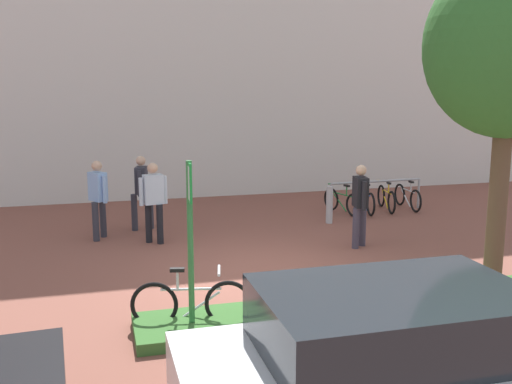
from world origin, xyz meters
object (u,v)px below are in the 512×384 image
(parking_sign_post, at_px, (190,222))
(person_shirt_blue, at_px, (153,198))
(bike_rack_cluster, at_px, (376,198))
(person_suited_dark, at_px, (142,188))
(car_white_hatch, at_px, (406,369))
(person_suited_navy, at_px, (360,201))
(bollard_steel, at_px, (329,205))
(person_shirt_white, at_px, (98,195))
(tree_sidewalk, at_px, (509,47))
(bike_at_sign, at_px, (191,303))

(parking_sign_post, relative_size, person_shirt_blue, 1.37)
(bike_rack_cluster, xyz_separation_m, person_shirt_blue, (-5.97, -1.68, 0.64))
(person_suited_dark, height_order, car_white_hatch, person_suited_dark)
(bike_rack_cluster, relative_size, person_suited_navy, 1.55)
(bollard_steel, height_order, person_shirt_blue, person_shirt_blue)
(parking_sign_post, distance_m, person_shirt_white, 5.56)
(bike_rack_cluster, height_order, car_white_hatch, car_white_hatch)
(person_suited_navy, height_order, person_shirt_blue, same)
(tree_sidewalk, relative_size, bike_rack_cluster, 1.97)
(bike_rack_cluster, distance_m, car_white_hatch, 10.42)
(bike_at_sign, xyz_separation_m, person_suited_navy, (3.99, 3.13, 0.63))
(person_suited_dark, relative_size, person_shirt_white, 1.00)
(parking_sign_post, bearing_deg, person_suited_navy, 39.76)
(bike_rack_cluster, xyz_separation_m, bollard_steel, (-1.70, -0.95, 0.10))
(parking_sign_post, bearing_deg, person_suited_dark, 91.82)
(parking_sign_post, bearing_deg, bike_rack_cluster, 47.33)
(bike_at_sign, bearing_deg, car_white_hatch, -65.08)
(bike_rack_cluster, distance_m, person_suited_dark, 6.17)
(tree_sidewalk, xyz_separation_m, car_white_hatch, (-3.12, -2.92, -3.09))
(parking_sign_post, height_order, bike_rack_cluster, parking_sign_post)
(person_shirt_white, relative_size, car_white_hatch, 0.40)
(parking_sign_post, height_order, person_suited_navy, parking_sign_post)
(tree_sidewalk, xyz_separation_m, person_shirt_blue, (-4.68, 4.84, -2.87))
(parking_sign_post, distance_m, car_white_hatch, 3.46)
(bollard_steel, xyz_separation_m, person_shirt_blue, (-4.27, -0.72, 0.53))
(bollard_steel, relative_size, person_suited_dark, 0.52)
(tree_sidewalk, height_order, bike_rack_cluster, tree_sidewalk)
(tree_sidewalk, xyz_separation_m, bike_at_sign, (-4.61, 0.29, -3.50))
(parking_sign_post, distance_m, person_shirt_blue, 4.79)
(bike_rack_cluster, height_order, person_suited_dark, person_suited_dark)
(person_shirt_blue, xyz_separation_m, person_shirt_white, (-1.12, 0.65, 0.00))
(person_suited_navy, height_order, car_white_hatch, person_suited_navy)
(bike_at_sign, xyz_separation_m, bollard_steel, (4.20, 5.28, 0.10))
(bike_rack_cluster, relative_size, person_shirt_white, 1.55)
(bike_at_sign, distance_m, bollard_steel, 6.74)
(car_white_hatch, bearing_deg, person_shirt_blue, 101.37)
(tree_sidewalk, bearing_deg, person_suited_navy, 100.39)
(parking_sign_post, relative_size, bike_at_sign, 1.43)
(tree_sidewalk, bearing_deg, parking_sign_post, 178.99)
(tree_sidewalk, distance_m, bike_at_sign, 5.80)
(parking_sign_post, xyz_separation_m, bollard_steel, (4.23, 5.48, -1.10))
(tree_sidewalk, xyz_separation_m, bike_rack_cluster, (1.29, 6.52, -3.50))
(person_shirt_blue, bearing_deg, bike_rack_cluster, 15.67)
(person_suited_dark, bearing_deg, parking_sign_post, -88.18)
(bike_rack_cluster, height_order, person_shirt_blue, person_shirt_blue)
(bike_rack_cluster, relative_size, person_shirt_blue, 1.55)
(bollard_steel, bearing_deg, bike_rack_cluster, 29.18)
(person_suited_navy, bearing_deg, car_white_hatch, -111.48)
(person_shirt_blue, distance_m, person_suited_dark, 1.27)
(car_white_hatch, bearing_deg, bike_rack_cluster, 64.94)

